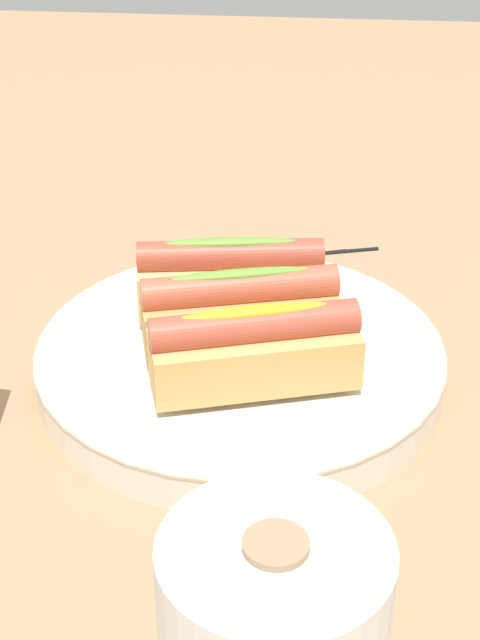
# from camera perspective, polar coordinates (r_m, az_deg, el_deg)

# --- Properties ---
(ground_plane) EXTENTS (2.40, 2.40, 0.00)m
(ground_plane) POSITION_cam_1_polar(r_m,az_deg,el_deg) (0.78, 1.17, -3.64)
(ground_plane) COLOR #9E7A56
(serving_bowl) EXTENTS (0.32, 0.32, 0.04)m
(serving_bowl) POSITION_cam_1_polar(r_m,az_deg,el_deg) (0.76, -0.00, -2.38)
(serving_bowl) COLOR silver
(serving_bowl) RESTS_ON ground_plane
(hotdog_front) EXTENTS (0.16, 0.07, 0.06)m
(hotdog_front) POSITION_cam_1_polar(r_m,az_deg,el_deg) (0.79, -0.56, 2.52)
(hotdog_front) COLOR #DBB270
(hotdog_front) RESTS_ON serving_bowl
(hotdog_back) EXTENTS (0.16, 0.09, 0.06)m
(hotdog_back) POSITION_cam_1_polar(r_m,az_deg,el_deg) (0.74, -0.00, 0.52)
(hotdog_back) COLOR tan
(hotdog_back) RESTS_ON serving_bowl
(hotdog_side) EXTENTS (0.16, 0.09, 0.06)m
(hotdog_side) POSITION_cam_1_polar(r_m,az_deg,el_deg) (0.69, 0.63, -1.75)
(hotdog_side) COLOR tan
(hotdog_side) RESTS_ON serving_bowl
(chopstick_near) EXTENTS (0.21, 0.07, 0.01)m
(chopstick_near) POSITION_cam_1_polar(r_m,az_deg,el_deg) (0.95, 0.02, 3.54)
(chopstick_near) COLOR black
(chopstick_near) RESTS_ON ground_plane
(chopstick_far) EXTENTS (0.21, 0.07, 0.01)m
(chopstick_far) POSITION_cam_1_polar(r_m,az_deg,el_deg) (0.96, 1.88, 3.78)
(chopstick_far) COLOR black
(chopstick_far) RESTS_ON ground_plane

